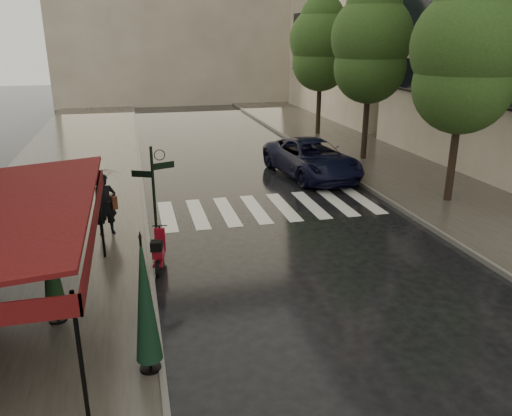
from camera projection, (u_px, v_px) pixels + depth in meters
name	position (u px, v px, depth m)	size (l,w,h in m)	color
ground	(216.00, 297.00, 11.92)	(120.00, 120.00, 0.00)	black
sidewalk_near	(70.00, 177.00, 21.90)	(6.00, 60.00, 0.12)	#38332D
sidewalk_far	(377.00, 158.00, 25.25)	(5.50, 60.00, 0.12)	#38332D
curb_near	(140.00, 172.00, 22.58)	(0.12, 60.00, 0.16)	#595651
curb_far	(325.00, 161.00, 24.61)	(0.12, 60.00, 0.16)	#595651
crosswalk	(270.00, 208.00, 18.10)	(7.85, 3.20, 0.01)	silver
signpost	(154.00, 191.00, 13.81)	(1.17, 0.29, 3.10)	black
tree_near	(466.00, 54.00, 16.97)	(3.80, 3.80, 7.99)	black
tree_mid	(371.00, 43.00, 23.28)	(3.80, 3.80, 8.34)	black
tree_far	(321.00, 44.00, 29.79)	(3.80, 3.80, 8.16)	black
pedestrian_with_umbrella	(103.00, 180.00, 14.85)	(1.47, 1.48, 2.59)	black
scooter	(159.00, 252.00, 13.26)	(0.52, 1.54, 1.01)	black
parked_car	(312.00, 158.00, 22.06)	(2.66, 5.77, 1.60)	black
parasol_front	(145.00, 300.00, 8.67)	(0.48, 0.48, 2.67)	black
parasol_back	(50.00, 265.00, 10.28)	(0.46, 0.46, 2.45)	black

